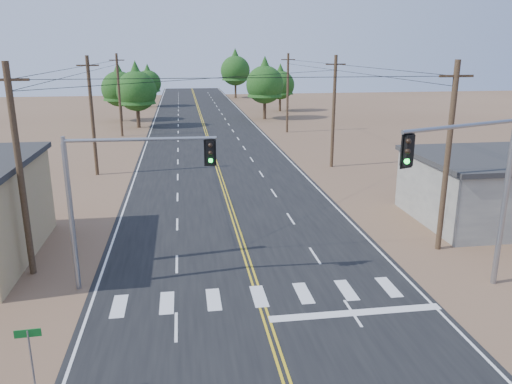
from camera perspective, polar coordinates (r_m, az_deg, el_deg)
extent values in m
cube|color=black|center=(42.98, -4.14, 1.88)|extent=(15.00, 200.00, 0.02)
cylinder|color=#4C3826|center=(25.33, -25.35, 1.95)|extent=(0.30, 0.30, 10.00)
cube|color=#4C3826|center=(24.76, -26.53, 11.41)|extent=(1.80, 0.12, 0.12)
cylinder|color=#4C3826|center=(44.55, -18.21, 8.16)|extent=(0.30, 0.30, 10.00)
cube|color=#4C3826|center=(44.23, -18.69, 13.55)|extent=(1.80, 0.12, 0.12)
cylinder|color=#4C3826|center=(64.25, -15.35, 10.58)|extent=(0.30, 0.30, 10.00)
cube|color=#4C3826|center=(64.02, -15.63, 14.31)|extent=(1.80, 0.12, 0.12)
cylinder|color=#4C3826|center=(27.74, 21.02, 3.54)|extent=(0.30, 0.30, 10.00)
cube|color=#4C3826|center=(27.22, 21.92, 12.19)|extent=(1.80, 0.12, 0.12)
cylinder|color=#4C3826|center=(45.96, 8.86, 8.99)|extent=(0.30, 0.30, 10.00)
cube|color=#4C3826|center=(45.65, 9.09, 14.22)|extent=(1.80, 0.12, 0.12)
cylinder|color=#4C3826|center=(65.23, 3.63, 11.18)|extent=(0.30, 0.30, 10.00)
cube|color=#4C3826|center=(65.01, 3.70, 14.87)|extent=(1.80, 0.12, 0.12)
cylinder|color=gray|center=(23.26, -20.34, -2.89)|extent=(0.23, 0.23, 6.70)
cylinder|color=gray|center=(22.46, -21.16, 5.23)|extent=(0.17, 0.17, 0.57)
cylinder|color=gray|center=(21.86, -13.00, 5.88)|extent=(6.41, 0.36, 0.15)
cube|color=black|center=(21.84, -5.26, 4.56)|extent=(0.34, 0.30, 1.05)
sphere|color=black|center=(21.61, -5.24, 5.34)|extent=(0.19, 0.19, 0.19)
sphere|color=black|center=(21.67, -5.22, 4.47)|extent=(0.19, 0.19, 0.19)
sphere|color=#0CE533|center=(21.74, -5.20, 3.60)|extent=(0.19, 0.19, 0.19)
cylinder|color=gray|center=(24.80, 26.48, -1.50)|extent=(0.26, 0.26, 7.48)
cylinder|color=gray|center=(21.41, 22.66, 7.00)|extent=(6.20, 2.46, 0.17)
cube|color=black|center=(19.32, 16.91, 4.58)|extent=(0.46, 0.43, 1.17)
sphere|color=black|center=(19.06, 17.04, 5.57)|extent=(0.21, 0.21, 0.21)
sphere|color=black|center=(19.13, 16.95, 4.47)|extent=(0.21, 0.21, 0.21)
sphere|color=#0CE533|center=(19.20, 16.86, 3.38)|extent=(0.21, 0.21, 0.21)
cylinder|color=gray|center=(17.27, -24.18, -17.83)|extent=(0.06, 0.06, 2.54)
cube|color=#0D6120|center=(16.68, -24.65, -14.47)|extent=(0.76, 0.07, 0.25)
cylinder|color=#3F2D1E|center=(71.41, -13.32, 8.48)|extent=(0.50, 0.50, 3.26)
cone|color=#1A4A15|center=(70.99, -13.55, 12.10)|extent=(5.07, 5.07, 5.80)
sphere|color=#1A4A15|center=(71.07, -13.49, 11.16)|extent=(5.43, 5.43, 5.43)
cylinder|color=#3F2D1E|center=(78.68, -15.20, 8.97)|extent=(0.43, 0.43, 3.12)
cone|color=#1A4A15|center=(78.31, -15.43, 12.12)|extent=(4.86, 4.86, 5.55)
sphere|color=#1A4A15|center=(78.38, -15.37, 11.30)|extent=(5.21, 5.21, 5.21)
cylinder|color=#3F2D1E|center=(97.17, -12.13, 10.34)|extent=(0.48, 0.48, 2.86)
cone|color=#1A4A15|center=(96.88, -12.27, 12.67)|extent=(4.44, 4.44, 5.08)
sphere|color=#1A4A15|center=(96.94, -12.23, 12.06)|extent=(4.76, 4.76, 4.76)
cylinder|color=#3F2D1E|center=(78.17, 0.99, 9.59)|extent=(0.49, 0.49, 3.43)
cone|color=#1A4A15|center=(77.78, 1.01, 13.08)|extent=(5.34, 5.34, 6.10)
sphere|color=#1A4A15|center=(77.85, 1.01, 12.17)|extent=(5.72, 5.72, 5.72)
cylinder|color=#3F2D1E|center=(88.39, 2.76, 10.16)|extent=(0.40, 0.40, 2.94)
cone|color=#1A4A15|center=(88.07, 2.79, 12.80)|extent=(4.57, 4.57, 5.22)
sphere|color=#1A4A15|center=(88.13, 2.78, 12.11)|extent=(4.90, 4.90, 4.90)
cylinder|color=#3F2D1E|center=(112.96, -2.35, 11.68)|extent=(0.46, 0.46, 3.86)
cone|color=#1A4A15|center=(112.68, -2.39, 14.39)|extent=(6.00, 6.00, 6.86)
sphere|color=#1A4A15|center=(112.73, -2.38, 13.69)|extent=(6.43, 6.43, 6.43)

